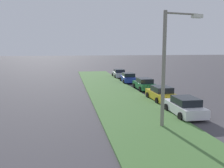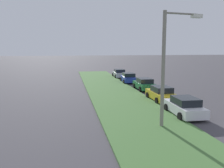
% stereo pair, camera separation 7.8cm
% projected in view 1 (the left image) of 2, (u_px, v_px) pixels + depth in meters
% --- Properties ---
extents(grass_median, '(60.00, 6.00, 0.12)m').
position_uv_depth(grass_median, '(123.00, 101.00, 23.57)').
color(grass_median, '#477238').
rests_on(grass_median, ground).
extents(parked_car_white, '(4.34, 2.10, 1.47)m').
position_uv_depth(parked_car_white, '(185.00, 107.00, 18.80)').
color(parked_car_white, silver).
rests_on(parked_car_white, ground).
extents(parked_car_yellow, '(4.31, 2.03, 1.47)m').
position_uv_depth(parked_car_yellow, '(161.00, 94.00, 24.02)').
color(parked_car_yellow, gold).
rests_on(parked_car_yellow, ground).
extents(parked_car_green, '(4.31, 2.03, 1.47)m').
position_uv_depth(parked_car_green, '(144.00, 84.00, 30.31)').
color(parked_car_green, '#1E6B38').
rests_on(parked_car_green, ground).
extents(parked_car_blue, '(4.38, 2.18, 1.47)m').
position_uv_depth(parked_car_blue, '(128.00, 78.00, 36.59)').
color(parked_car_blue, '#23389E').
rests_on(parked_car_blue, ground).
extents(parked_car_silver, '(4.33, 2.08, 1.47)m').
position_uv_depth(parked_car_silver, '(119.00, 73.00, 42.90)').
color(parked_car_silver, '#B2B5BA').
rests_on(parked_car_silver, ground).
extents(streetlight, '(0.77, 2.86, 7.50)m').
position_uv_depth(streetlight, '(169.00, 61.00, 15.61)').
color(streetlight, gray).
rests_on(streetlight, ground).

